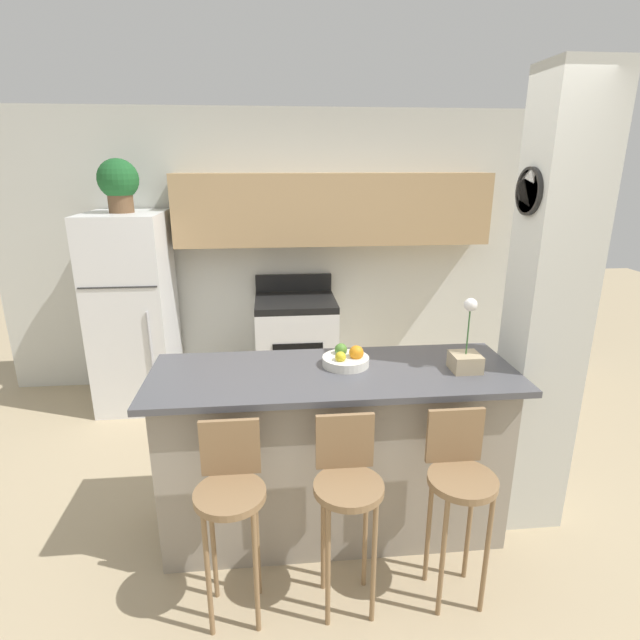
{
  "coord_description": "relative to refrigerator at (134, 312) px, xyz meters",
  "views": [
    {
      "loc": [
        -0.32,
        -2.48,
        2.08
      ],
      "look_at": [
        0.0,
        0.77,
        1.05
      ],
      "focal_mm": 28.0,
      "sensor_mm": 36.0,
      "label": 1
    }
  ],
  "objects": [
    {
      "name": "orchid_vase",
      "position": [
        2.24,
        -1.87,
        0.25
      ],
      "size": [
        0.15,
        0.15,
        0.41
      ],
      "color": "tan",
      "rests_on": "counter_bar"
    },
    {
      "name": "pillar_right",
      "position": [
        2.7,
        -1.81,
        0.43
      ],
      "size": [
        0.38,
        0.32,
        2.55
      ],
      "color": "silver",
      "rests_on": "ground_plane"
    },
    {
      "name": "bar_stool_mid",
      "position": [
        1.53,
        -2.34,
        -0.21
      ],
      "size": [
        0.32,
        0.32,
        0.97
      ],
      "color": "olive",
      "rests_on": "ground_plane"
    },
    {
      "name": "potted_plant_on_fridge",
      "position": [
        -0.0,
        0.0,
        1.08
      ],
      "size": [
        0.32,
        0.32,
        0.43
      ],
      "color": "brown",
      "rests_on": "refrigerator"
    },
    {
      "name": "bar_stool_right",
      "position": [
        2.06,
        -2.34,
        -0.21
      ],
      "size": [
        0.32,
        0.32,
        0.97
      ],
      "color": "olive",
      "rests_on": "ground_plane"
    },
    {
      "name": "ground_plane",
      "position": [
        1.53,
        -1.81,
        -0.85
      ],
      "size": [
        14.0,
        14.0,
        0.0
      ],
      "primitive_type": "plane",
      "color": "tan"
    },
    {
      "name": "counter_bar",
      "position": [
        1.53,
        -1.81,
        -0.34
      ],
      "size": [
        2.0,
        0.7,
        1.0
      ],
      "color": "gray",
      "rests_on": "ground_plane"
    },
    {
      "name": "bar_stool_left",
      "position": [
        0.99,
        -2.34,
        -0.21
      ],
      "size": [
        0.32,
        0.32,
        0.97
      ],
      "color": "olive",
      "rests_on": "ground_plane"
    },
    {
      "name": "trash_bin",
      "position": [
        0.54,
        -0.26,
        -0.66
      ],
      "size": [
        0.28,
        0.28,
        0.38
      ],
      "color": "#59595B",
      "rests_on": "ground_plane"
    },
    {
      "name": "fruit_bowl",
      "position": [
        1.61,
        -1.73,
        0.19
      ],
      "size": [
        0.26,
        0.26,
        0.12
      ],
      "color": "silver",
      "rests_on": "counter_bar"
    },
    {
      "name": "stove_range",
      "position": [
        1.41,
        0.05,
        -0.39
      ],
      "size": [
        0.72,
        0.66,
        1.07
      ],
      "color": "white",
      "rests_on": "ground_plane"
    },
    {
      "name": "refrigerator",
      "position": [
        0.0,
        0.0,
        0.0
      ],
      "size": [
        0.64,
        0.74,
        1.69
      ],
      "color": "white",
      "rests_on": "ground_plane"
    },
    {
      "name": "wall_back",
      "position": [
        1.62,
        0.34,
        0.59
      ],
      "size": [
        5.6,
        0.38,
        2.55
      ],
      "color": "silver",
      "rests_on": "ground_plane"
    }
  ]
}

